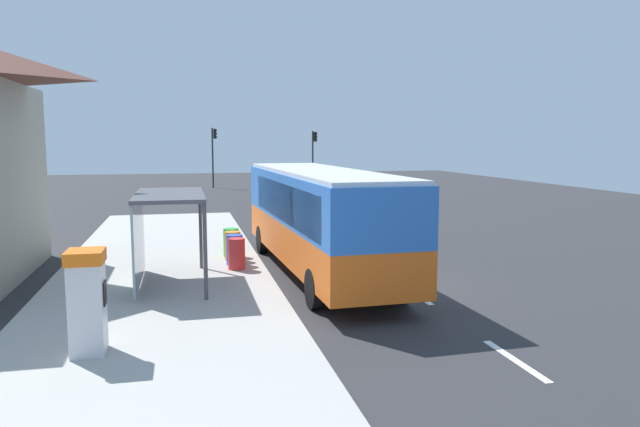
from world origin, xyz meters
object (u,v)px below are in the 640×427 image
object	(u,v)px
traffic_light_far_side	(214,148)
bus_shelter	(158,215)
white_van	(313,184)
recycling_bin_orange	(233,246)
sedan_near	(293,185)
traffic_light_near_side	(314,150)
recycling_bin_green	(231,242)
bus	(319,215)
ticket_machine	(87,301)
recycling_bin_blue	(235,250)
recycling_bin_red	(237,254)

from	to	relation	value
traffic_light_far_side	bus_shelter	size ratio (longest dim) A/B	1.28
white_van	bus_shelter	bearing A→B (deg)	-113.34
recycling_bin_orange	traffic_light_far_side	distance (m)	32.94
recycling_bin_orange	sedan_near	bearing A→B (deg)	75.14
white_van	traffic_light_far_side	size ratio (longest dim) A/B	1.03
sedan_near	traffic_light_near_side	bearing A→B (deg)	66.93
sedan_near	recycling_bin_green	xyz separation A→B (m)	(-6.50, -23.80, -0.14)
traffic_light_near_side	bus	bearing A→B (deg)	-102.04
bus	sedan_near	bearing A→B (deg)	81.33
traffic_light_near_side	sedan_near	bearing A→B (deg)	-113.07
ticket_machine	recycling_bin_green	bearing A→B (deg)	69.46
sedan_near	traffic_light_far_side	bearing A→B (deg)	123.03
sedan_near	recycling_bin_orange	distance (m)	25.35
recycling_bin_blue	recycling_bin_red	bearing A→B (deg)	-90.00
ticket_machine	recycling_bin_green	world-z (taller)	ticket_machine
sedan_near	traffic_light_far_side	distance (m)	10.25
recycling_bin_blue	recycling_bin_green	size ratio (longest dim) A/B	1.00
recycling_bin_green	sedan_near	bearing A→B (deg)	74.72
bus	sedan_near	size ratio (longest dim) A/B	2.49
bus	recycling_bin_orange	xyz separation A→B (m)	(-2.49, 1.82, -1.19)
recycling_bin_red	recycling_bin_orange	xyz separation A→B (m)	(0.00, 1.40, 0.00)
traffic_light_near_side	traffic_light_far_side	size ratio (longest dim) A/B	0.95
recycling_bin_red	recycling_bin_orange	bearing A→B (deg)	90.00
white_van	bus	bearing A→B (deg)	-101.71
recycling_bin_orange	recycling_bin_green	world-z (taller)	same
ticket_machine	bus_shelter	size ratio (longest dim) A/B	0.48
white_van	recycling_bin_orange	distance (m)	18.23
recycling_bin_blue	sedan_near	bearing A→B (deg)	75.53
recycling_bin_red	traffic_light_near_side	size ratio (longest dim) A/B	0.19
ticket_machine	bus_shelter	xyz separation A→B (m)	(1.10, 5.22, 0.93)
bus	ticket_machine	size ratio (longest dim) A/B	5.72
white_van	sedan_near	distance (m)	7.46
bus	white_van	distance (m)	19.28
sedan_near	bus_shelter	distance (m)	28.79
recycling_bin_green	recycling_bin_red	bearing A→B (deg)	-90.00
recycling_bin_orange	ticket_machine	bearing A→B (deg)	-112.15
bus	recycling_bin_orange	size ratio (longest dim) A/B	11.68
recycling_bin_green	traffic_light_near_side	world-z (taller)	traffic_light_near_side
recycling_bin_orange	traffic_light_far_side	size ratio (longest dim) A/B	0.19
bus	recycling_bin_blue	distance (m)	2.97
bus	traffic_light_far_side	distance (m)	34.69
white_van	recycling_bin_blue	xyz separation A→B (m)	(-6.40, -17.76, -0.69)
bus_shelter	white_van	bearing A→B (deg)	66.66
ticket_machine	recycling_bin_red	size ratio (longest dim) A/B	2.04
sedan_near	recycling_bin_green	bearing A→B (deg)	-105.28
traffic_light_far_side	recycling_bin_red	bearing A→B (deg)	-91.84
recycling_bin_orange	traffic_light_far_side	world-z (taller)	traffic_light_far_side
traffic_light_near_side	bus_shelter	world-z (taller)	traffic_light_near_side
ticket_machine	recycling_bin_red	bearing A→B (deg)	63.82
white_van	recycling_bin_red	size ratio (longest dim) A/B	5.56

